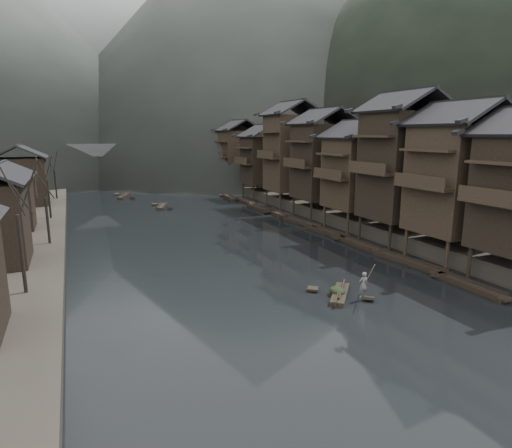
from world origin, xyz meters
TOP-DOWN VIEW (x-y plane):
  - water at (0.00, 0.00)m, footprint 300.00×300.00m
  - right_bank at (35.00, 40.00)m, footprint 40.00×200.00m
  - stilt_houses at (17.28, 19.13)m, footprint 9.00×67.60m
  - left_houses at (-20.50, 20.12)m, footprint 8.10×53.20m
  - bare_trees at (-17.00, 12.22)m, footprint 3.99×59.94m
  - moored_sampans at (12.18, 26.52)m, footprint 3.18×75.04m
  - midriver_boats at (-3.63, 44.84)m, footprint 6.85×19.61m
  - stone_bridge at (-0.00, 72.00)m, footprint 40.00×6.00m
  - hills at (6.38, 169.40)m, footprint 320.00×380.00m
  - hero_sampan at (2.78, -4.76)m, footprint 3.51×3.94m
  - cargo_heap at (2.64, -4.60)m, footprint 0.99×1.30m
  - boatman at (3.80, -5.96)m, footprint 0.67×0.44m
  - bamboo_pole at (4.00, -5.96)m, footprint 0.98×2.80m

SIDE VIEW (x-z plane):
  - water at x=0.00m, z-range 0.00..0.00m
  - hero_sampan at x=2.78m, z-range -0.01..0.42m
  - moored_sampans at x=12.18m, z-range -0.03..0.44m
  - midriver_boats at x=-3.63m, z-range -0.02..0.43m
  - cargo_heap at x=2.64m, z-range 0.43..1.03m
  - right_bank at x=35.00m, z-range 0.00..1.80m
  - boatman at x=3.80m, z-range 0.43..2.25m
  - bamboo_pole at x=4.00m, z-range 2.25..5.64m
  - stone_bridge at x=0.00m, z-range 0.61..9.61m
  - left_houses at x=-20.50m, z-range 1.30..10.02m
  - bare_trees at x=-17.00m, z-range 2.55..10.53m
  - stilt_houses at x=17.28m, z-range 0.84..17.09m
  - hills at x=6.38m, z-range -6.89..115.63m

